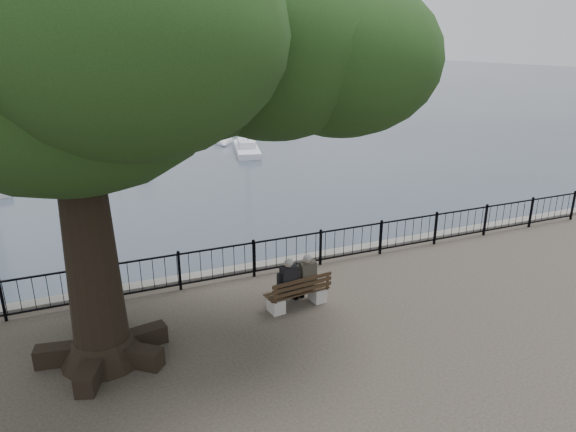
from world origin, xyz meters
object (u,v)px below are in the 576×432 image
bench (298,296)px  person_right (305,280)px  lion_monument (136,88)px  tree (117,35)px  person_left (286,285)px

bench → person_right: 0.41m
person_right → lion_monument: size_ratio=0.15×
bench → tree: (-3.57, -0.27, 5.87)m
person_right → tree: bearing=-174.2°
bench → person_left: size_ratio=1.23×
lion_monument → tree: bearing=-97.1°
bench → lion_monument: bearing=87.0°
person_right → lion_monument: (2.37, 49.32, 0.59)m
bench → person_right: size_ratio=1.23×
tree → person_right: bearing=5.8°
person_right → tree: (-3.79, -0.39, 5.55)m
bench → lion_monument: size_ratio=0.19×
bench → person_left: (-0.28, 0.06, 0.32)m
person_left → lion_monument: size_ratio=0.15×
person_right → tree: 6.73m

